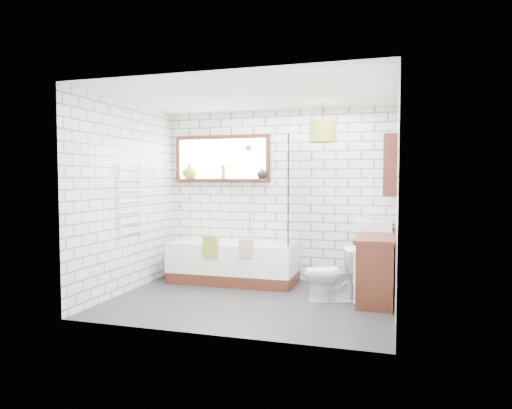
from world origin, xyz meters
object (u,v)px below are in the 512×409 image
(vanity, at_px, (376,266))
(toilet, at_px, (331,274))
(basin, at_px, (373,225))
(pendant, at_px, (322,132))
(bathtub, at_px, (234,262))

(vanity, xyz_separation_m, toilet, (-0.52, -0.33, -0.06))
(basin, bearing_deg, toilet, -121.30)
(basin, bearing_deg, pendant, -153.13)
(bathtub, bearing_deg, pendant, -8.71)
(bathtub, relative_size, basin, 3.70)
(bathtub, distance_m, vanity, 2.03)
(pendant, bearing_deg, vanity, -8.72)
(basin, relative_size, toilet, 0.73)
(toilet, bearing_deg, basin, 133.38)
(bathtub, relative_size, pendant, 5.24)
(pendant, bearing_deg, basin, 26.87)
(toilet, height_order, pendant, pendant)
(toilet, bearing_deg, pendant, -172.19)
(toilet, bearing_deg, bathtub, -128.44)
(toilet, xyz_separation_m, pendant, (-0.19, 0.43, 1.76))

